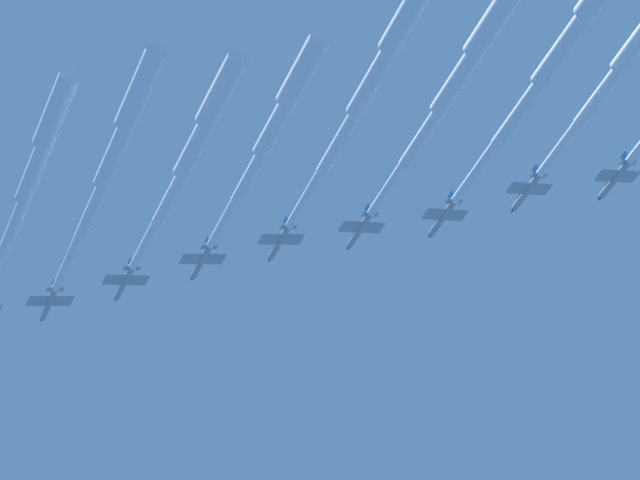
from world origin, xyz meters
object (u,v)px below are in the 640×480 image
(jet_starboard_mid, at_px, (375,75))
(jet_starboard_inner, at_px, (196,144))
(jet_starboard_outer, at_px, (566,42))
(jet_port_inner, at_px, (116,149))
(jet_port_outer, at_px, (459,77))
(jet_port_mid, at_px, (276,123))
(jet_lead, at_px, (35,166))

(jet_starboard_mid, bearing_deg, jet_starboard_inner, 81.41)
(jet_starboard_mid, xyz_separation_m, jet_starboard_outer, (-0.53, -29.93, -2.96))
(jet_port_inner, bearing_deg, jet_port_outer, -88.64)
(jet_starboard_inner, distance_m, jet_port_mid, 13.61)
(jet_port_inner, xyz_separation_m, jet_starboard_outer, (-1.97, -73.83, -0.53))
(jet_port_mid, xyz_separation_m, jet_starboard_mid, (-4.93, -17.83, 0.50))
(jet_starboard_outer, bearing_deg, jet_lead, 87.77)
(jet_port_mid, bearing_deg, jet_port_outer, -94.02)
(jet_port_outer, bearing_deg, jet_starboard_mid, 102.29)
(jet_starboard_mid, height_order, jet_starboard_outer, jet_starboard_mid)
(jet_starboard_outer, bearing_deg, jet_port_outer, 79.09)
(jet_starboard_mid, bearing_deg, jet_port_outer, -77.71)
(jet_lead, bearing_deg, jet_starboard_inner, -86.25)
(jet_lead, relative_size, jet_starboard_outer, 0.98)
(jet_port_inner, relative_size, jet_starboard_mid, 1.00)
(jet_port_inner, height_order, jet_port_outer, jet_port_outer)
(jet_port_mid, height_order, jet_starboard_outer, jet_port_mid)
(jet_port_mid, relative_size, jet_starboard_outer, 0.89)
(jet_port_inner, xyz_separation_m, jet_port_outer, (1.34, -56.66, 0.94))
(jet_port_outer, bearing_deg, jet_port_inner, 91.36)
(jet_port_inner, distance_m, jet_starboard_outer, 73.86)
(jet_port_outer, bearing_deg, jet_port_mid, 85.98)
(jet_starboard_inner, distance_m, jet_starboard_mid, 31.79)
(jet_port_inner, bearing_deg, jet_starboard_inner, -75.15)
(jet_lead, relative_size, jet_port_inner, 0.97)
(jet_lead, xyz_separation_m, jet_starboard_outer, (-3.47, -88.93, -2.43))
(jet_starboard_inner, xyz_separation_m, jet_port_outer, (-1.97, -44.17, -0.09))
(jet_lead, bearing_deg, jet_port_outer, -90.13)
(jet_starboard_outer, bearing_deg, jet_port_inner, 88.47)
(jet_port_outer, height_order, jet_starboard_outer, jet_port_outer)
(jet_port_mid, xyz_separation_m, jet_port_outer, (-2.15, -30.60, -1.00))
(jet_starboard_mid, bearing_deg, jet_port_mid, 74.55)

